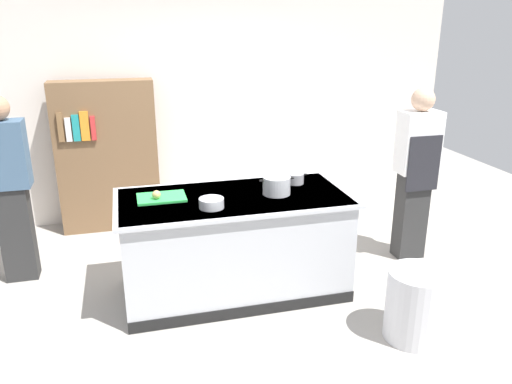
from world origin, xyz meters
TOP-DOWN VIEW (x-y plane):
  - ground_plane at (0.00, 0.00)m, footprint 10.00×10.00m
  - back_wall at (0.00, 2.10)m, footprint 6.40×0.12m
  - counter_island at (0.00, -0.00)m, footprint 1.98×0.98m
  - cutting_board at (-0.60, 0.10)m, footprint 0.40×0.28m
  - onion at (-0.64, 0.05)m, footprint 0.07×0.07m
  - stock_pot at (0.37, -0.03)m, footprint 0.30×0.24m
  - sauce_pan at (0.62, 0.20)m, footprint 0.22×0.15m
  - mixing_bowl at (-0.23, -0.22)m, footprint 0.20×0.20m
  - trash_bin at (1.18, -1.04)m, footprint 0.46×0.46m
  - person_chef at (1.88, 0.23)m, footprint 0.38×0.25m
  - person_guest at (-1.89, 0.75)m, footprint 0.38×0.24m
  - bookshelf at (-1.06, 1.80)m, footprint 1.10×0.31m

SIDE VIEW (x-z plane):
  - ground_plane at x=0.00m, z-range 0.00..0.00m
  - trash_bin at x=1.18m, z-range 0.00..0.55m
  - counter_island at x=0.00m, z-range 0.02..0.92m
  - bookshelf at x=-1.06m, z-range 0.00..1.70m
  - cutting_board at x=-0.60m, z-range 0.90..0.92m
  - person_guest at x=-1.89m, z-range 0.05..1.77m
  - person_chef at x=1.88m, z-range 0.05..1.77m
  - mixing_bowl at x=-0.23m, z-range 0.90..0.98m
  - sauce_pan at x=0.62m, z-range 0.90..0.99m
  - onion at x=-0.64m, z-range 0.92..0.99m
  - stock_pot at x=0.37m, z-range 0.90..1.05m
  - back_wall at x=0.00m, z-range 0.00..3.00m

